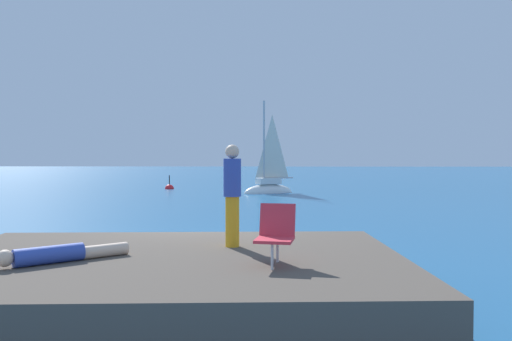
% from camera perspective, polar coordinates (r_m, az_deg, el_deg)
% --- Properties ---
extents(ground_plane, '(160.00, 160.00, 0.00)m').
position_cam_1_polar(ground_plane, '(11.45, -6.23, -9.13)').
color(ground_plane, '#236093').
extents(shore_ledge, '(6.95, 5.01, 0.70)m').
position_cam_1_polar(shore_ledge, '(7.74, -9.49, -11.82)').
color(shore_ledge, brown).
rests_on(shore_ledge, ground).
extents(boulder_seaward, '(0.83, 0.96, 0.52)m').
position_cam_1_polar(boulder_seaward, '(11.30, -21.48, -9.40)').
color(boulder_seaward, '#4E413F').
rests_on(boulder_seaward, ground).
extents(boulder_inland, '(1.07, 1.10, 0.57)m').
position_cam_1_polar(boulder_inland, '(10.65, -22.27, -10.09)').
color(boulder_inland, '#544845').
rests_on(boulder_inland, ground).
extents(sailboat_near, '(3.09, 2.26, 5.63)m').
position_cam_1_polar(sailboat_near, '(28.98, 1.39, -1.88)').
color(sailboat_near, white).
rests_on(sailboat_near, ground).
extents(person_sunbather, '(1.45, 1.21, 0.25)m').
position_cam_1_polar(person_sunbather, '(7.62, -20.75, -8.56)').
color(person_sunbather, '#334CB2').
rests_on(person_sunbather, shore_ledge).
extents(person_standing, '(0.28, 0.28, 1.62)m').
position_cam_1_polar(person_standing, '(8.25, -2.62, -2.41)').
color(person_standing, gold).
rests_on(person_standing, shore_ledge).
extents(beach_chair, '(0.57, 0.67, 0.80)m').
position_cam_1_polar(beach_chair, '(6.97, 2.20, -6.68)').
color(beach_chair, '#E03342').
rests_on(beach_chair, shore_ledge).
extents(marker_buoy, '(0.56, 0.56, 1.13)m').
position_cam_1_polar(marker_buoy, '(32.89, -9.47, -1.99)').
color(marker_buoy, red).
rests_on(marker_buoy, ground).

